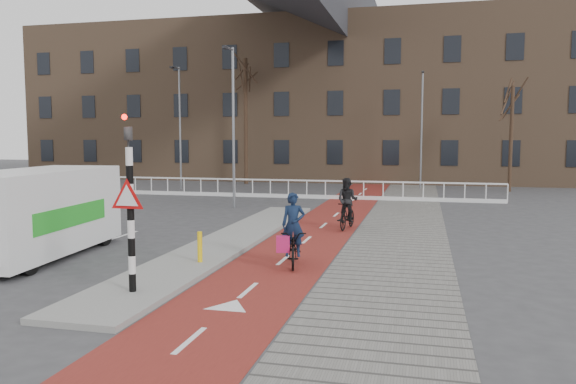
# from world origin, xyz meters

# --- Properties ---
(ground) EXTENTS (120.00, 120.00, 0.00)m
(ground) POSITION_xyz_m (0.00, 0.00, 0.00)
(ground) COLOR #38383A
(ground) RESTS_ON ground
(bike_lane) EXTENTS (2.50, 60.00, 0.01)m
(bike_lane) POSITION_xyz_m (1.50, 10.00, 0.01)
(bike_lane) COLOR maroon
(bike_lane) RESTS_ON ground
(sidewalk) EXTENTS (3.00, 60.00, 0.01)m
(sidewalk) POSITION_xyz_m (4.30, 10.00, 0.01)
(sidewalk) COLOR slate
(sidewalk) RESTS_ON ground
(curb_island) EXTENTS (1.80, 16.00, 0.12)m
(curb_island) POSITION_xyz_m (-0.70, 4.00, 0.06)
(curb_island) COLOR gray
(curb_island) RESTS_ON ground
(traffic_signal) EXTENTS (0.80, 0.80, 3.68)m
(traffic_signal) POSITION_xyz_m (-0.60, -2.02, 1.99)
(traffic_signal) COLOR black
(traffic_signal) RESTS_ON curb_island
(bollard) EXTENTS (0.12, 0.12, 0.76)m
(bollard) POSITION_xyz_m (-0.33, 0.82, 0.50)
(bollard) COLOR yellow
(bollard) RESTS_ON curb_island
(cyclist_near) EXTENTS (1.00, 1.83, 1.82)m
(cyclist_near) POSITION_xyz_m (1.90, 1.44, 0.62)
(cyclist_near) COLOR black
(cyclist_near) RESTS_ON bike_lane
(cyclist_far) EXTENTS (0.83, 1.70, 1.79)m
(cyclist_far) POSITION_xyz_m (2.45, 7.38, 0.75)
(cyclist_far) COLOR black
(cyclist_far) RESTS_ON bike_lane
(van) EXTENTS (2.62, 5.59, 2.33)m
(van) POSITION_xyz_m (-4.99, 0.84, 1.23)
(van) COLOR silver
(van) RESTS_ON ground
(railing) EXTENTS (28.00, 0.10, 0.99)m
(railing) POSITION_xyz_m (-5.00, 17.00, 0.31)
(railing) COLOR silver
(railing) RESTS_ON ground
(townhouse_row) EXTENTS (46.00, 10.00, 15.90)m
(townhouse_row) POSITION_xyz_m (-3.00, 32.00, 7.81)
(townhouse_row) COLOR #7F6047
(townhouse_row) RESTS_ON ground
(tree_mid) EXTENTS (0.28, 0.28, 8.65)m
(tree_mid) POSITION_xyz_m (-7.10, 25.46, 4.33)
(tree_mid) COLOR black
(tree_mid) RESTS_ON ground
(tree_right) EXTENTS (0.22, 0.22, 6.24)m
(tree_right) POSITION_xyz_m (9.99, 23.60, 3.12)
(tree_right) COLOR black
(tree_right) RESTS_ON ground
(streetlight_near) EXTENTS (0.12, 0.12, 7.21)m
(streetlight_near) POSITION_xyz_m (-3.41, 12.28, 3.60)
(streetlight_near) COLOR slate
(streetlight_near) RESTS_ON ground
(streetlight_left) EXTENTS (0.12, 0.12, 7.55)m
(streetlight_left) POSITION_xyz_m (-9.80, 20.56, 3.77)
(streetlight_left) COLOR slate
(streetlight_left) RESTS_ON ground
(streetlight_right) EXTENTS (0.12, 0.12, 7.33)m
(streetlight_right) POSITION_xyz_m (4.81, 24.49, 3.66)
(streetlight_right) COLOR slate
(streetlight_right) RESTS_ON ground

